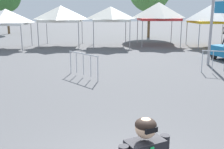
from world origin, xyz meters
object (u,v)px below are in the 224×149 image
at_px(canopy_tent_center, 159,11).
at_px(canopy_tent_behind_right, 111,14).
at_px(crowd_barrier_by_lift, 83,61).
at_px(canopy_tent_right_of_center, 61,14).
at_px(canopy_tent_left_of_center, 213,13).
at_px(canopy_tent_far_left, 6,17).

bearing_deg(canopy_tent_center, canopy_tent_behind_right, -171.63).
xyz_separation_m(canopy_tent_center, crowd_barrier_by_lift, (-6.02, -11.08, -2.07)).
height_order(canopy_tent_center, crowd_barrier_by_lift, canopy_tent_center).
bearing_deg(canopy_tent_behind_right, canopy_tent_center, 8.37).
distance_m(canopy_tent_right_of_center, canopy_tent_left_of_center, 12.32).
height_order(canopy_tent_far_left, canopy_tent_left_of_center, canopy_tent_left_of_center).
bearing_deg(crowd_barrier_by_lift, canopy_tent_center, 61.49).
distance_m(canopy_tent_left_of_center, crowd_barrier_by_lift, 14.08).
xyz_separation_m(canopy_tent_right_of_center, canopy_tent_center, (8.14, -0.02, 0.19)).
height_order(canopy_tent_right_of_center, canopy_tent_left_of_center, canopy_tent_left_of_center).
relative_size(canopy_tent_behind_right, canopy_tent_center, 0.90).
height_order(canopy_tent_far_left, canopy_tent_right_of_center, canopy_tent_right_of_center).
bearing_deg(canopy_tent_behind_right, crowd_barrier_by_lift, -100.44).
bearing_deg(canopy_tent_left_of_center, canopy_tent_right_of_center, 173.09).
xyz_separation_m(canopy_tent_left_of_center, crowd_barrier_by_lift, (-10.10, -9.62, -1.93)).
bearing_deg(canopy_tent_left_of_center, canopy_tent_behind_right, 174.00).
distance_m(canopy_tent_behind_right, crowd_barrier_by_lift, 10.82).
distance_m(canopy_tent_center, canopy_tent_left_of_center, 4.34).
bearing_deg(canopy_tent_right_of_center, crowd_barrier_by_lift, -79.17).
bearing_deg(canopy_tent_right_of_center, canopy_tent_left_of_center, -6.91).
xyz_separation_m(canopy_tent_right_of_center, canopy_tent_behind_right, (4.05, -0.62, -0.01)).
bearing_deg(canopy_tent_center, canopy_tent_left_of_center, -19.68).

